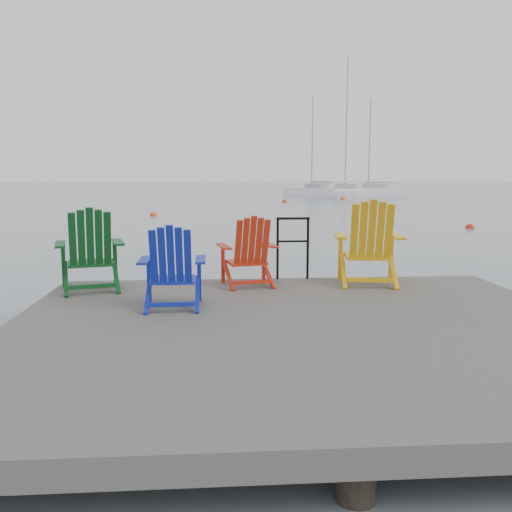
{
  "coord_description": "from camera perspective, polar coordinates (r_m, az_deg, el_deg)",
  "views": [
    {
      "loc": [
        -0.84,
        -5.25,
        1.99
      ],
      "look_at": [
        -0.29,
        2.39,
        0.85
      ],
      "focal_mm": 38.0,
      "sensor_mm": 36.0,
      "label": 1
    }
  ],
  "objects": [
    {
      "name": "buoy_a",
      "position": [
        22.3,
        21.59,
        2.74
      ],
      "size": [
        0.35,
        0.35,
        0.35
      ],
      "primitive_type": "sphere",
      "color": "red",
      "rests_on": "ground"
    },
    {
      "name": "buoy_d",
      "position": [
        46.52,
        9.11,
        5.89
      ],
      "size": [
        0.41,
        0.41,
        0.41
      ],
      "primitive_type": "sphere",
      "color": "#CB490B",
      "rests_on": "ground"
    },
    {
      "name": "chair_red",
      "position": [
        7.31,
        -0.77,
        0.49
      ],
      "size": [
        0.84,
        0.79,
        0.94
      ],
      "rotation": [
        0.0,
        0.0,
        0.19
      ],
      "color": "#B8220D",
      "rests_on": "dock"
    },
    {
      "name": "buoy_c",
      "position": [
        41.46,
        3.02,
        5.69
      ],
      "size": [
        0.4,
        0.4,
        0.4
      ],
      "primitive_type": "sphere",
      "color": "red",
      "rests_on": "ground"
    },
    {
      "name": "buoy_b",
      "position": [
        27.72,
        -10.75,
        4.19
      ],
      "size": [
        0.37,
        0.37,
        0.37
      ],
      "primitive_type": "sphere",
      "color": "#DE420D",
      "rests_on": "ground"
    },
    {
      "name": "sailboat_mid",
      "position": [
        52.37,
        9.35,
        6.55
      ],
      "size": [
        4.39,
        10.03,
        13.25
      ],
      "rotation": [
        0.0,
        0.0,
        -0.2
      ],
      "color": "white",
      "rests_on": "ground"
    },
    {
      "name": "handrail",
      "position": [
        7.83,
        3.89,
        1.49
      ],
      "size": [
        0.48,
        0.04,
        0.9
      ],
      "color": "black",
      "rests_on": "dock"
    },
    {
      "name": "chair_green",
      "position": [
        7.31,
        -17.07,
        0.61
      ],
      "size": [
        0.99,
        0.94,
        1.07
      ],
      "rotation": [
        0.0,
        0.0,
        0.26
      ],
      "color": "#0B3F16",
      "rests_on": "dock"
    },
    {
      "name": "chair_blue",
      "position": [
        6.14,
        -8.82,
        -1.15
      ],
      "size": [
        0.75,
        0.7,
        0.94
      ],
      "rotation": [
        0.0,
        0.0,
        0.01
      ],
      "color": "#0F1F9B",
      "rests_on": "dock"
    },
    {
      "name": "ground",
      "position": [
        5.68,
        4.74,
        -12.08
      ],
      "size": [
        400.0,
        400.0,
        0.0
      ],
      "primitive_type": "plane",
      "color": "slate",
      "rests_on": "ground"
    },
    {
      "name": "sailboat_near",
      "position": [
        54.31,
        6.14,
        6.68
      ],
      "size": [
        5.35,
        6.88,
        9.87
      ],
      "rotation": [
        0.0,
        0.0,
        0.58
      ],
      "color": "white",
      "rests_on": "ground"
    },
    {
      "name": "dock",
      "position": [
        5.56,
        4.78,
        -8.73
      ],
      "size": [
        6.0,
        5.0,
        1.4
      ],
      "color": "#302E2B",
      "rests_on": "ground"
    },
    {
      "name": "chair_yellow",
      "position": [
        7.55,
        11.83,
        1.36
      ],
      "size": [
        1.01,
        0.95,
        1.15
      ],
      "rotation": [
        0.0,
        0.0,
        -0.16
      ],
      "color": "#E6A10C",
      "rests_on": "dock"
    },
    {
      "name": "sailboat_far",
      "position": [
        54.77,
        12.08,
        6.56
      ],
      "size": [
        6.95,
        2.26,
        9.65
      ],
      "rotation": [
        0.0,
        0.0,
        1.64
      ],
      "color": "white",
      "rests_on": "ground"
    }
  ]
}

